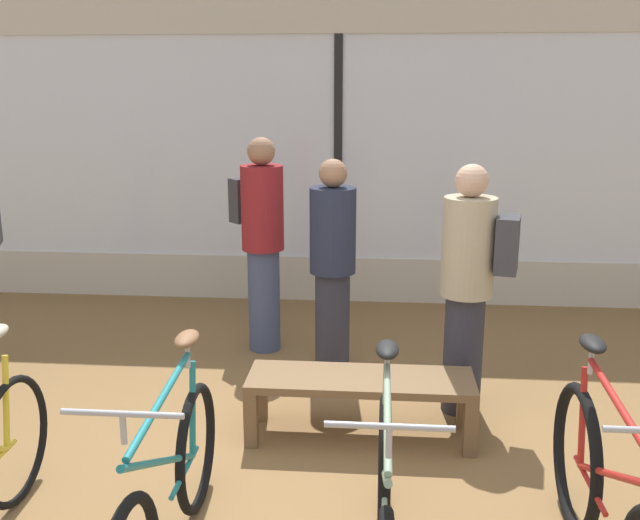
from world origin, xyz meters
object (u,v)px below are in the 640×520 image
(bicycle_center_left, at_px, (168,495))
(customer_by_window, at_px, (333,264))
(customer_near_bench, at_px, (470,283))
(customer_near_rack, at_px, (262,238))
(display_bench, at_px, (361,387))
(bicycle_right, at_px, (609,514))
(bicycle_center_right, at_px, (385,511))

(bicycle_center_left, xyz_separation_m, customer_by_window, (0.58, 2.32, 0.48))
(bicycle_center_left, distance_m, customer_near_bench, 2.37)
(customer_near_rack, bearing_deg, customer_by_window, -37.47)
(display_bench, height_order, customer_by_window, customer_by_window)
(bicycle_center_left, height_order, bicycle_right, bicycle_right)
(bicycle_center_left, height_order, display_bench, bicycle_center_left)
(display_bench, relative_size, customer_near_rack, 0.80)
(customer_by_window, bearing_deg, display_bench, -76.26)
(display_bench, distance_m, customer_near_rack, 1.80)
(display_bench, bearing_deg, customer_near_bench, 31.95)
(bicycle_center_left, distance_m, display_bench, 1.56)
(bicycle_right, distance_m, customer_near_bench, 1.88)
(bicycle_center_right, height_order, customer_by_window, customer_by_window)
(bicycle_right, distance_m, display_bench, 1.73)
(customer_by_window, height_order, customer_near_bench, customer_near_bench)
(bicycle_center_left, height_order, customer_by_window, customer_by_window)
(bicycle_center_right, bearing_deg, bicycle_right, 1.01)
(display_bench, distance_m, customer_by_window, 1.15)
(bicycle_center_right, relative_size, customer_near_bench, 0.98)
(display_bench, bearing_deg, customer_near_rack, 120.19)
(customer_by_window, relative_size, customer_near_bench, 0.98)
(bicycle_right, xyz_separation_m, customer_near_bench, (-0.40, 1.77, 0.50))
(customer_near_rack, relative_size, customer_near_bench, 1.05)
(customer_near_bench, bearing_deg, display_bench, -148.05)
(bicycle_right, distance_m, customer_by_window, 2.73)
(display_bench, bearing_deg, bicycle_center_right, -83.96)
(customer_by_window, bearing_deg, customer_near_bench, -31.26)
(customer_near_rack, height_order, customer_by_window, customer_near_rack)
(bicycle_right, bearing_deg, customer_near_bench, 102.80)
(bicycle_center_right, relative_size, display_bench, 1.18)
(bicycle_center_right, xyz_separation_m, display_bench, (-0.14, 1.36, -0.04))
(bicycle_center_left, relative_size, customer_near_rack, 0.97)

